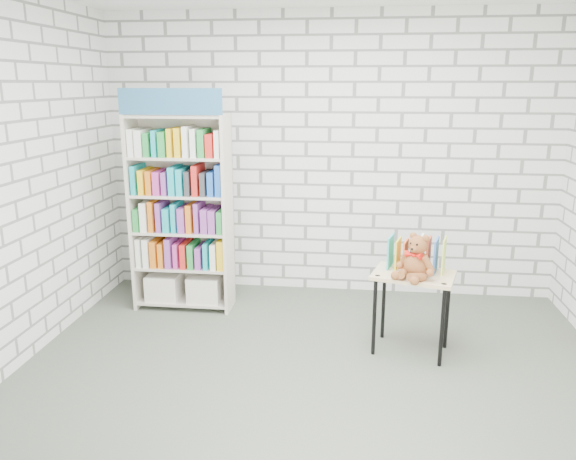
# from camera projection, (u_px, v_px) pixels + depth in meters

# --- Properties ---
(ground) EXTENTS (4.50, 4.50, 0.00)m
(ground) POSITION_uv_depth(u_px,v_px,m) (312.00, 386.00, 4.04)
(ground) COLOR #485043
(ground) RESTS_ON ground
(room_shell) EXTENTS (4.52, 4.02, 2.81)m
(room_shell) POSITION_uv_depth(u_px,v_px,m) (315.00, 136.00, 3.59)
(room_shell) COLOR silver
(room_shell) RESTS_ON ground
(bookshelf) EXTENTS (0.92, 0.36, 2.07)m
(bookshelf) POSITION_uv_depth(u_px,v_px,m) (182.00, 212.00, 5.26)
(bookshelf) COLOR beige
(bookshelf) RESTS_ON ground
(display_table) EXTENTS (0.71, 0.57, 0.66)m
(display_table) POSITION_uv_depth(u_px,v_px,m) (413.00, 285.00, 4.42)
(display_table) COLOR #D6B780
(display_table) RESTS_ON ground
(table_books) EXTENTS (0.47, 0.30, 0.26)m
(table_books) POSITION_uv_depth(u_px,v_px,m) (417.00, 254.00, 4.46)
(table_books) COLOR teal
(table_books) RESTS_ON display_table
(teddy_bear) EXTENTS (0.33, 0.33, 0.35)m
(teddy_bear) POSITION_uv_depth(u_px,v_px,m) (416.00, 260.00, 4.27)
(teddy_bear) COLOR brown
(teddy_bear) RESTS_ON display_table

